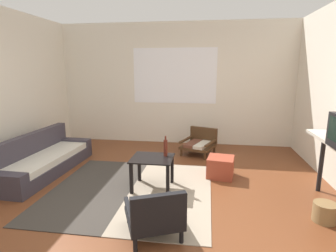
% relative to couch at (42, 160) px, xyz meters
% --- Properties ---
extents(ground_plane, '(7.80, 7.80, 0.00)m').
position_rel_couch_xyz_m(ground_plane, '(1.95, -0.83, -0.20)').
color(ground_plane, brown).
extents(far_wall_with_window, '(5.60, 0.13, 2.70)m').
position_rel_couch_xyz_m(far_wall_with_window, '(1.95, 2.23, 1.15)').
color(far_wall_with_window, silver).
rests_on(far_wall_with_window, ground).
extents(area_rug, '(2.25, 2.22, 0.01)m').
position_rel_couch_xyz_m(area_rug, '(1.66, -0.46, -0.20)').
color(area_rug, '#38332D').
rests_on(area_rug, ground).
extents(couch, '(0.75, 2.03, 0.64)m').
position_rel_couch_xyz_m(couch, '(0.00, 0.00, 0.00)').
color(couch, '#38333D').
rests_on(couch, ground).
extents(coffee_table, '(0.59, 0.52, 0.47)m').
position_rel_couch_xyz_m(coffee_table, '(1.95, -0.34, 0.16)').
color(coffee_table, black).
rests_on(coffee_table, ground).
extents(armchair_by_window, '(0.76, 0.78, 0.50)m').
position_rel_couch_xyz_m(armchair_by_window, '(2.56, 1.42, 0.03)').
color(armchair_by_window, '#472D19').
rests_on(armchair_by_window, ground).
extents(armchair_striped_foreground, '(0.73, 0.75, 0.56)m').
position_rel_couch_xyz_m(armchair_striped_foreground, '(2.21, -1.48, 0.05)').
color(armchair_striped_foreground, black).
rests_on(armchair_striped_foreground, ground).
extents(ottoman_orange, '(0.45, 0.45, 0.32)m').
position_rel_couch_xyz_m(ottoman_orange, '(2.94, 0.24, -0.04)').
color(ottoman_orange, '#993D28').
rests_on(ottoman_orange, ground).
extents(glass_bottle, '(0.06, 0.06, 0.30)m').
position_rel_couch_xyz_m(glass_bottle, '(2.12, -0.24, 0.39)').
color(glass_bottle, '#5B2319').
rests_on(glass_bottle, coffee_table).
extents(wicker_basket, '(0.26, 0.26, 0.22)m').
position_rel_couch_xyz_m(wicker_basket, '(4.05, -0.90, -0.09)').
color(wicker_basket, olive).
rests_on(wicker_basket, ground).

